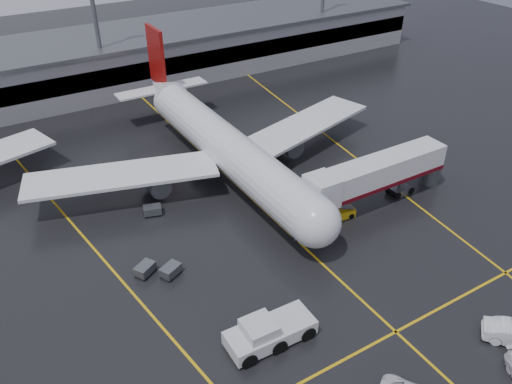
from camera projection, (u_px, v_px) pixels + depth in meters
ground at (262, 208)px, 60.40m from camera, size 220.00×220.00×0.00m
apron_line_centre at (262, 208)px, 60.39m from camera, size 0.25×90.00×0.02m
apron_line_stop at (396, 332)px, 44.55m from camera, size 60.00×0.25×0.02m
apron_line_left at (66, 217)px, 58.89m from camera, size 9.99×69.35×0.02m
apron_line_right at (331, 139)px, 75.42m from camera, size 7.57×69.64×0.02m
terminal at (121, 58)px, 92.58m from camera, size 122.00×19.00×8.60m
light_mast_mid at (94, 10)px, 80.64m from camera, size 3.00×1.20×25.45m
main_airliner at (222, 143)px, 65.11m from camera, size 48.80×45.60×14.10m
jet_bridge at (378, 175)px, 59.11m from camera, size 19.90×3.40×6.05m
pushback_tractor at (268, 332)px, 43.09m from camera, size 7.71×3.46×2.72m
belt_loader at (340, 213)px, 58.60m from camera, size 3.44×2.00×2.06m
baggage_cart_a at (171, 270)px, 50.32m from camera, size 2.37×2.04×1.12m
baggage_cart_b at (145, 269)px, 50.48m from camera, size 2.38×2.14×1.12m
baggage_cart_c at (152, 210)px, 58.97m from camera, size 2.29×1.81×1.12m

